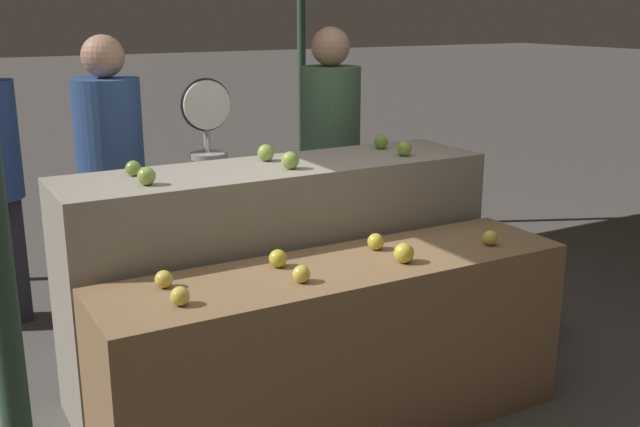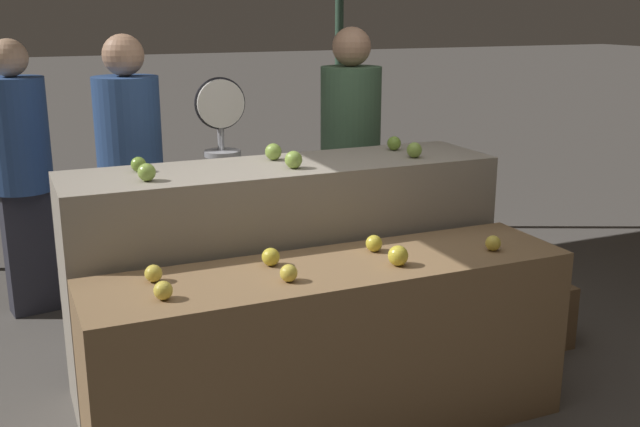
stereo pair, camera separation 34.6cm
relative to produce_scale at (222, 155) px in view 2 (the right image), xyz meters
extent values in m
cylinder|color=#33513D|center=(1.58, 1.90, 0.27)|extent=(0.07, 0.07, 2.74)
cube|color=olive|center=(0.16, -1.12, -0.70)|extent=(2.14, 0.55, 0.80)
cube|color=gray|center=(0.16, -0.52, -0.54)|extent=(2.14, 0.55, 1.14)
sphere|color=yellow|center=(-0.59, -1.22, -0.26)|extent=(0.07, 0.07, 0.07)
sphere|color=yellow|center=(-0.09, -1.23, -0.26)|extent=(0.07, 0.07, 0.07)
sphere|color=gold|center=(0.41, -1.23, -0.26)|extent=(0.09, 0.09, 0.09)
sphere|color=yellow|center=(0.91, -1.22, -0.26)|extent=(0.07, 0.07, 0.07)
sphere|color=yellow|center=(-0.59, -1.01, -0.26)|extent=(0.07, 0.07, 0.07)
sphere|color=gold|center=(-0.09, -1.02, -0.26)|extent=(0.08, 0.08, 0.08)
sphere|color=gold|center=(0.41, -1.02, -0.26)|extent=(0.08, 0.08, 0.08)
sphere|color=#8EB247|center=(-0.52, -0.63, 0.07)|extent=(0.08, 0.08, 0.08)
sphere|color=#8EB247|center=(0.17, -0.64, 0.07)|extent=(0.08, 0.08, 0.08)
sphere|color=#8EB247|center=(0.83, -0.63, 0.07)|extent=(0.08, 0.08, 0.08)
sphere|color=#7AA338|center=(-0.52, -0.42, 0.07)|extent=(0.07, 0.07, 0.07)
sphere|color=#8EB247|center=(0.15, -0.41, 0.07)|extent=(0.08, 0.08, 0.08)
sphere|color=#7AA338|center=(0.84, -0.41, 0.07)|extent=(0.07, 0.07, 0.07)
cylinder|color=#99999E|center=(0.00, 0.01, -0.40)|extent=(0.04, 0.04, 1.41)
cylinder|color=black|center=(0.00, 0.01, 0.28)|extent=(0.28, 0.01, 0.28)
cylinder|color=silver|center=(0.00, -0.01, 0.28)|extent=(0.26, 0.02, 0.26)
cylinder|color=#99999E|center=(0.00, -0.01, 0.08)|extent=(0.01, 0.01, 0.14)
cylinder|color=#99999E|center=(0.00, -0.01, 0.01)|extent=(0.20, 0.20, 0.03)
cube|color=#2D2D38|center=(-0.44, 0.35, -0.70)|extent=(0.28, 0.18, 0.81)
cylinder|color=#2D4C84|center=(-0.44, 0.35, 0.06)|extent=(0.39, 0.39, 0.70)
sphere|color=tan|center=(-0.44, 0.35, 0.52)|extent=(0.23, 0.23, 0.23)
cube|color=#2D2D38|center=(0.87, 0.20, -0.69)|extent=(0.32, 0.26, 0.82)
cylinder|color=#476B4C|center=(0.87, 0.20, 0.08)|extent=(0.48, 0.48, 0.71)
sphere|color=tan|center=(0.87, 0.20, 0.55)|extent=(0.23, 0.23, 0.23)
cube|color=#2D2D38|center=(-1.00, 0.94, -0.71)|extent=(0.31, 0.21, 0.79)
cylinder|color=#2D4C84|center=(-1.00, 0.94, 0.03)|extent=(0.43, 0.43, 0.69)
sphere|color=tan|center=(-1.00, 0.94, 0.49)|extent=(0.22, 0.22, 0.22)
cube|color=brown|center=(1.60, -0.70, -0.92)|extent=(0.37, 0.37, 0.37)
camera|label=1|loc=(-1.41, -3.73, 0.76)|focal=42.00mm
camera|label=2|loc=(-1.10, -3.89, 0.76)|focal=42.00mm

